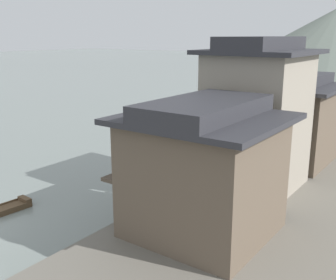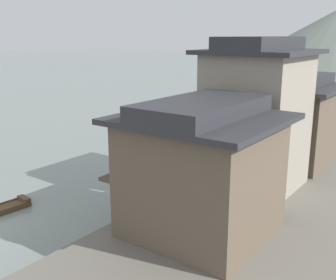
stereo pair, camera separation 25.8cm
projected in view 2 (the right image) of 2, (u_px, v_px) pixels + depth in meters
The scene contains 8 objects.
boat_moored_nearest at pixel (332, 101), 58.26m from camera, with size 1.06×3.68×0.49m.
boat_moored_second at pixel (215, 156), 31.39m from camera, with size 1.62×3.85×0.71m.
boat_moored_third at pixel (325, 108), 52.25m from camera, with size 1.21×5.87×0.67m.
boat_moored_far at pixel (297, 91), 68.25m from camera, with size 4.39×2.93×0.45m.
boat_midriver_drifting at pixel (285, 100), 59.58m from camera, with size 4.12×2.06×0.42m.
house_waterfront_nearest at pixel (201, 169), 18.10m from camera, with size 6.98×6.59×6.14m.
house_waterfront_second at pixel (257, 116), 23.40m from camera, with size 5.93×6.37×8.74m.
house_waterfront_tall at pixel (295, 120), 28.72m from camera, with size 6.10×7.26×6.14m.
Camera 2 is at (19.13, -8.61, 9.39)m, focal length 43.34 mm.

